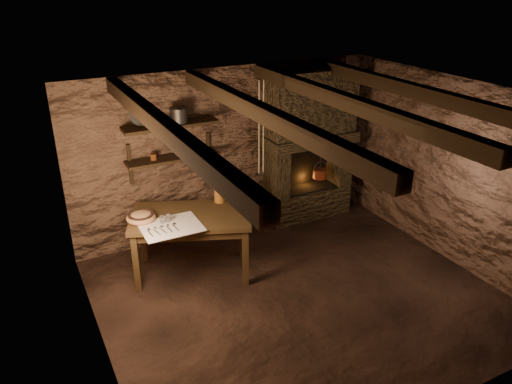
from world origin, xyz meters
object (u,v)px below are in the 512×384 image
wooden_bowl (141,218)px  work_table (192,242)px  red_pot (320,173)px  stoneware_jug (220,186)px  iron_stockpot (179,116)px

wooden_bowl → work_table: bearing=-11.1°
work_table → red_pot: size_ratio=3.07×
red_pot → work_table: bearing=-164.4°
work_table → stoneware_jug: (0.48, 0.17, 0.60)m
red_pot → stoneware_jug: bearing=-165.6°
stoneware_jug → iron_stockpot: iron_stockpot is taller
stoneware_jug → wooden_bowl: stoneware_jug is taller
stoneware_jug → iron_stockpot: 1.05m
work_table → red_pot: (2.37, 0.66, 0.26)m
wooden_bowl → red_pot: bearing=10.5°
work_table → iron_stockpot: 1.62m
stoneware_jug → wooden_bowl: (-1.06, -0.06, -0.17)m
iron_stockpot → wooden_bowl: bearing=-139.5°
stoneware_jug → red_pot: 1.98m
wooden_bowl → iron_stockpot: (0.78, 0.67, 0.99)m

